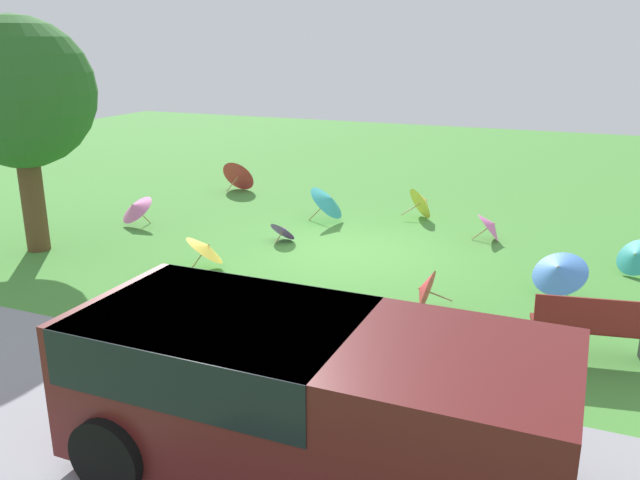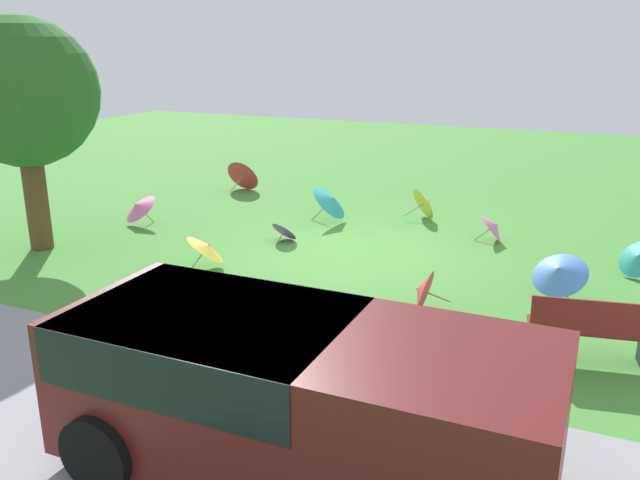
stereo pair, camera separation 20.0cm
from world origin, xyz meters
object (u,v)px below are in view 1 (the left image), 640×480
object	(u,v)px
van_dark	(296,386)
park_bench	(597,328)
parasol_red_0	(423,290)
parasol_pink_0	(135,207)
parasol_blue_1	(559,270)
shade_tree	(19,94)
parasol_teal_0	(329,200)
parasol_yellow_0	(423,202)
parasol_pink_2	(491,226)
parasol_purple_0	(283,230)
parasol_teal_2	(636,256)
parasol_red_1	(240,174)
parasol_yellow_1	(207,248)

from	to	relation	value
van_dark	park_bench	size ratio (longest dim) A/B	2.77
parasol_red_0	van_dark	bearing A→B (deg)	88.14
parasol_pink_0	parasol_blue_1	distance (m)	9.01
shade_tree	parasol_teal_0	size ratio (longest dim) A/B	4.54
van_dark	parasol_yellow_0	distance (m)	9.72
parasol_teal_0	parasol_pink_2	size ratio (longest dim) A/B	1.17
parasol_pink_2	parasol_teal_0	bearing A→B (deg)	-0.09
parasol_pink_0	parasol_blue_1	size ratio (longest dim) A/B	0.97
parasol_purple_0	parasol_teal_2	bearing A→B (deg)	-174.93
parasol_red_0	parasol_purple_0	bearing A→B (deg)	-34.24
shade_tree	parasol_yellow_0	world-z (taller)	shade_tree
park_bench	parasol_blue_1	xyz separation A→B (m)	(0.60, -2.11, 0.00)
van_dark	parasol_red_1	xyz separation A→B (m)	(6.61, -10.51, -0.46)
parasol_yellow_0	van_dark	bearing A→B (deg)	97.39
parasol_red_0	parasol_red_1	bearing A→B (deg)	-42.67
van_dark	park_bench	bearing A→B (deg)	-126.07
shade_tree	parasol_yellow_0	xyz separation A→B (m)	(-6.40, -5.31, -2.62)
parasol_pink_0	parasol_teal_2	size ratio (longest dim) A/B	1.12
parasol_pink_0	parasol_pink_2	bearing A→B (deg)	-165.31
parasol_red_1	parasol_teal_0	distance (m)	4.05
parasol_purple_0	park_bench	bearing A→B (deg)	152.37
parasol_red_0	parasol_blue_1	xyz separation A→B (m)	(-1.85, -1.38, 0.12)
parasol_teal_0	parasol_red_0	bearing A→B (deg)	128.11
parasol_purple_0	parasol_yellow_0	xyz separation A→B (m)	(-2.17, -2.92, 0.15)
parasol_purple_0	parasol_pink_2	bearing A→B (deg)	-156.14
parasol_red_1	parasol_teal_2	bearing A→B (deg)	161.83
park_bench	shade_tree	xyz separation A→B (m)	(10.24, -0.76, 2.55)
parasol_yellow_1	parasol_pink_2	world-z (taller)	parasol_yellow_1
parasol_red_1	van_dark	bearing A→B (deg)	122.17
parasol_purple_0	parasol_yellow_1	bearing A→B (deg)	76.14
parasol_red_1	parasol_blue_1	bearing A→B (deg)	150.63
parasol_purple_0	parasol_red_0	world-z (taller)	parasol_red_0
shade_tree	parasol_purple_0	size ratio (longest dim) A/B	6.39
parasol_yellow_0	parasol_pink_2	xyz separation A→B (m)	(-1.75, 1.19, -0.07)
parasol_teal_2	parasol_red_0	bearing A→B (deg)	44.67
parasol_purple_0	parasol_yellow_1	size ratio (longest dim) A/B	0.67
parasol_blue_1	shade_tree	bearing A→B (deg)	7.95
park_bench	parasol_yellow_1	bearing A→B (deg)	-9.22
parasol_teal_0	parasol_blue_1	bearing A→B (deg)	151.48
park_bench	parasol_teal_0	bearing A→B (deg)	-40.52
parasol_yellow_0	parasol_yellow_1	world-z (taller)	parasol_yellow_0
shade_tree	parasol_teal_2	bearing A→B (deg)	-164.64
park_bench	parasol_red_1	world-z (taller)	park_bench
parasol_red_0	parasol_teal_2	distance (m)	4.28
parasol_red_1	parasol_teal_2	world-z (taller)	parasol_red_1
park_bench	shade_tree	size ratio (longest dim) A/B	0.37
van_dark	parasol_teal_0	xyz separation A→B (m)	(3.12, -8.45, -0.40)
parasol_red_0	parasol_blue_1	distance (m)	2.31
parasol_teal_0	parasol_yellow_1	xyz separation A→B (m)	(0.81, 3.83, -0.10)
parasol_teal_0	parasol_teal_2	world-z (taller)	parasol_teal_0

